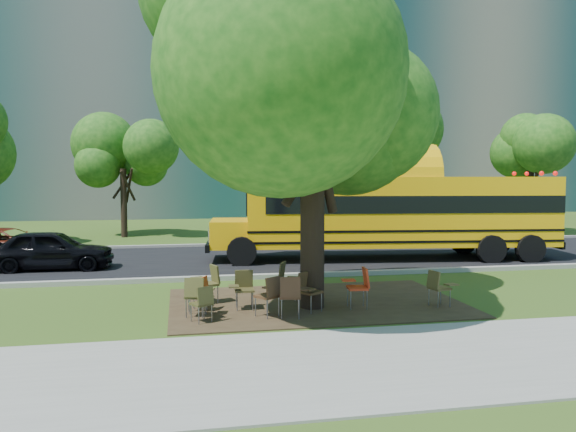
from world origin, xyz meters
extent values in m
plane|color=#324D18|center=(0.00, 0.00, 0.00)|extent=(160.00, 160.00, 0.00)
cube|color=gray|center=(0.00, -5.00, 0.02)|extent=(60.00, 4.00, 0.04)
cube|color=#382819|center=(1.00, -0.50, 0.01)|extent=(7.00, 4.50, 0.03)
cube|color=black|center=(0.00, 7.00, 0.02)|extent=(80.00, 8.00, 0.04)
cube|color=gray|center=(0.00, 3.00, 0.07)|extent=(80.00, 0.25, 0.14)
cube|color=gray|center=(0.00, 11.10, 0.07)|extent=(80.00, 0.25, 0.14)
cube|color=slate|center=(-8.00, 36.00, 11.00)|extent=(38.00, 16.00, 22.00)
cube|color=slate|center=(24.00, 38.00, 12.50)|extent=(30.00, 16.00, 25.00)
cylinder|color=black|center=(-5.00, 16.00, 1.75)|extent=(0.32, 0.32, 3.50)
sphere|color=#174F12|center=(-5.00, 16.00, 4.22)|extent=(4.80, 4.80, 4.80)
cylinder|color=black|center=(8.00, 14.00, 2.10)|extent=(0.38, 0.38, 4.20)
sphere|color=#174F12|center=(8.00, 14.00, 5.04)|extent=(5.60, 5.60, 5.60)
cylinder|color=black|center=(16.00, 13.00, 1.80)|extent=(0.34, 0.34, 3.60)
sphere|color=#174F12|center=(16.00, 13.00, 4.35)|extent=(5.00, 5.00, 5.00)
cylinder|color=black|center=(0.79, -1.02, 2.16)|extent=(0.56, 0.56, 4.31)
sphere|color=#174F12|center=(0.79, -1.02, 5.39)|extent=(7.20, 7.20, 7.20)
cube|color=#F8AF07|center=(5.82, 6.00, 1.82)|extent=(11.53, 3.88, 2.52)
cube|color=black|center=(6.13, 5.96, 2.11)|extent=(10.92, 3.85, 0.62)
cube|color=#F8AF07|center=(-0.44, 6.74, 1.03)|extent=(1.59, 2.40, 0.98)
cube|color=black|center=(5.82, 6.00, 1.18)|extent=(11.55, 3.91, 0.08)
cube|color=black|center=(5.82, 6.00, 0.80)|extent=(11.55, 3.91, 0.08)
cylinder|color=black|center=(-0.15, 5.41, 0.51)|extent=(1.06, 0.43, 1.03)
cylinder|color=black|center=(0.15, 7.96, 0.51)|extent=(1.06, 0.43, 1.03)
cylinder|color=black|center=(8.63, 4.37, 0.51)|extent=(1.06, 0.43, 1.03)
cylinder|color=black|center=(8.93, 6.93, 0.51)|extent=(1.06, 0.43, 1.03)
cylinder|color=black|center=(10.06, 4.21, 0.51)|extent=(1.06, 0.43, 1.03)
cylinder|color=black|center=(10.36, 6.76, 0.51)|extent=(1.06, 0.43, 1.03)
cube|color=#413D1C|center=(-1.81, -1.87, 0.41)|extent=(0.52, 0.51, 0.05)
cube|color=#413D1C|center=(-1.73, -2.02, 0.62)|extent=(0.37, 0.25, 0.37)
cube|color=#413D1C|center=(-1.67, -1.66, 0.52)|extent=(0.30, 0.32, 0.03)
cylinder|color=slate|center=(-2.02, -1.81, 0.21)|extent=(0.02, 0.02, 0.41)
cylinder|color=slate|center=(-1.59, -1.94, 0.21)|extent=(0.02, 0.02, 0.41)
cube|color=#4B4820|center=(-1.90, -1.37, 0.47)|extent=(0.53, 0.51, 0.05)
cube|color=#4B4820|center=(-1.95, -1.55, 0.70)|extent=(0.43, 0.20, 0.42)
cube|color=#4B4820|center=(-1.62, -1.29, 0.60)|extent=(0.29, 0.34, 0.03)
cylinder|color=slate|center=(-2.03, -1.15, 0.24)|extent=(0.03, 0.03, 0.47)
cylinder|color=slate|center=(-1.77, -1.58, 0.24)|extent=(0.03, 0.03, 0.47)
cube|color=#492E1A|center=(-0.37, -1.67, 0.48)|extent=(0.61, 0.61, 0.05)
cube|color=#492E1A|center=(-0.26, -1.82, 0.71)|extent=(0.40, 0.34, 0.42)
cube|color=#492E1A|center=(-0.26, -1.40, 0.60)|extent=(0.36, 0.38, 0.03)
cylinder|color=slate|center=(-0.63, -1.64, 0.24)|extent=(0.03, 0.03, 0.48)
cylinder|color=slate|center=(-0.12, -1.70, 0.24)|extent=(0.03, 0.03, 0.48)
cube|color=#463F1E|center=(-0.78, -0.90, 0.47)|extent=(0.46, 0.44, 0.05)
cube|color=#463F1E|center=(-0.77, -0.72, 0.70)|extent=(0.42, 0.12, 0.42)
cube|color=#463F1E|center=(-1.04, -1.04, 0.60)|extent=(0.25, 0.31, 0.03)
cylinder|color=slate|center=(-0.61, -1.09, 0.24)|extent=(0.03, 0.03, 0.47)
cylinder|color=slate|center=(-0.95, -0.72, 0.24)|extent=(0.03, 0.03, 0.47)
cube|color=#462919|center=(0.10, -1.85, 0.49)|extent=(0.53, 0.51, 0.05)
cube|color=#462919|center=(0.07, -2.04, 0.73)|extent=(0.45, 0.18, 0.44)
cube|color=#462919|center=(0.39, -1.75, 0.62)|extent=(0.29, 0.34, 0.03)
cylinder|color=slate|center=(-0.04, -1.64, 0.24)|extent=(0.03, 0.03, 0.49)
cylinder|color=slate|center=(0.25, -2.07, 0.24)|extent=(0.03, 0.03, 0.49)
cube|color=#462F19|center=(0.66, -1.43, 0.47)|extent=(0.60, 0.60, 0.05)
cube|color=#462F19|center=(0.55, -1.27, 0.71)|extent=(0.40, 0.32, 0.42)
cube|color=#462F19|center=(0.53, -1.69, 0.60)|extent=(0.36, 0.37, 0.03)
cylinder|color=slate|center=(0.91, -1.47, 0.24)|extent=(0.03, 0.03, 0.47)
cylinder|color=slate|center=(0.41, -1.38, 0.24)|extent=(0.03, 0.03, 0.47)
cube|color=red|center=(1.81, -1.30, 0.50)|extent=(0.49, 0.51, 0.06)
cube|color=red|center=(2.01, -1.32, 0.75)|extent=(0.15, 0.46, 0.45)
cube|color=red|center=(1.68, -1.02, 0.64)|extent=(0.34, 0.28, 0.03)
cylinder|color=slate|center=(1.60, -1.47, 0.25)|extent=(0.03, 0.03, 0.50)
cylinder|color=slate|center=(2.01, -1.13, 0.25)|extent=(0.03, 0.03, 0.50)
cube|color=brown|center=(3.77, -1.49, 0.46)|extent=(0.49, 0.50, 0.05)
cube|color=brown|center=(3.59, -1.53, 0.68)|extent=(0.18, 0.42, 0.41)
cube|color=brown|center=(3.96, -1.70, 0.58)|extent=(0.32, 0.28, 0.03)
cylinder|color=slate|center=(3.90, -1.29, 0.23)|extent=(0.02, 0.02, 0.46)
cylinder|color=slate|center=(3.64, -1.70, 0.23)|extent=(0.02, 0.02, 0.46)
cube|color=#C54715|center=(-1.85, -0.85, 0.42)|extent=(0.50, 0.51, 0.05)
cube|color=#C54715|center=(-1.69, -0.91, 0.63)|extent=(0.23, 0.38, 0.38)
cube|color=#C54715|center=(-1.88, -0.59, 0.53)|extent=(0.32, 0.29, 0.03)
cylinder|color=slate|center=(-2.06, -0.93, 0.21)|extent=(0.02, 0.02, 0.42)
cylinder|color=slate|center=(-1.64, -0.76, 0.21)|extent=(0.02, 0.02, 0.42)
cube|color=#4B4620|center=(-1.59, -0.11, 0.49)|extent=(0.56, 0.58, 0.05)
cube|color=#4B4620|center=(-1.40, -0.05, 0.73)|extent=(0.25, 0.44, 0.44)
cube|color=#4B4620|center=(-1.82, 0.08, 0.62)|extent=(0.37, 0.33, 0.03)
cylinder|color=slate|center=(-1.70, -0.35, 0.24)|extent=(0.03, 0.03, 0.49)
cylinder|color=slate|center=(-1.48, 0.12, 0.24)|extent=(0.03, 0.03, 0.49)
cube|color=#483E1F|center=(0.44, -0.08, 0.49)|extent=(0.60, 0.61, 0.05)
cube|color=#483E1F|center=(0.27, 0.01, 0.74)|extent=(0.28, 0.44, 0.44)
cube|color=#483E1F|center=(0.47, -0.38, 0.63)|extent=(0.38, 0.35, 0.03)
cylinder|color=slate|center=(0.69, 0.01, 0.25)|extent=(0.03, 0.03, 0.49)
cylinder|color=slate|center=(0.20, -0.16, 0.25)|extent=(0.03, 0.03, 0.49)
cube|color=#4D4821|center=(0.82, -0.09, 0.44)|extent=(0.54, 0.54, 0.05)
cube|color=#4D4821|center=(0.91, -0.24, 0.65)|extent=(0.38, 0.27, 0.39)
cube|color=#4D4821|center=(0.96, 0.14, 0.55)|extent=(0.32, 0.34, 0.03)
cylinder|color=slate|center=(0.60, -0.03, 0.22)|extent=(0.02, 0.02, 0.44)
cylinder|color=slate|center=(1.04, -0.15, 0.22)|extent=(0.02, 0.02, 0.44)
imported|color=black|center=(-6.41, 5.85, 0.68)|extent=(4.01, 1.68, 1.35)
imported|color=#5C1C0F|center=(-8.49, 8.63, 0.59)|extent=(4.62, 2.95, 1.19)
camera|label=1|loc=(-2.24, -13.64, 3.08)|focal=35.00mm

